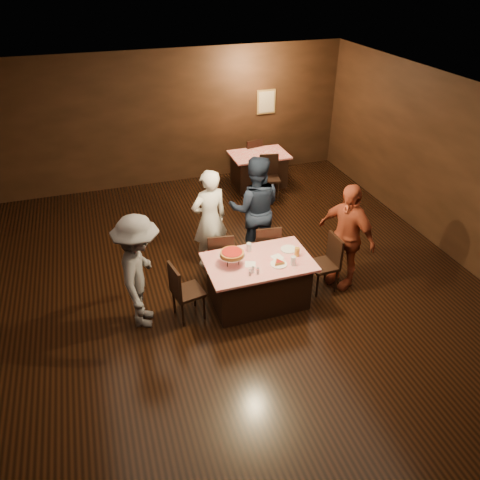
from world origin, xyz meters
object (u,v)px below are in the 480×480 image
Objects in this scene: glass_amber at (297,252)px; pizza_stand at (232,254)px; diner_red_shirt at (346,236)px; chair_back_near at (270,178)px; main_table at (258,282)px; chair_far_right at (265,247)px; diner_navy_hoodie at (255,209)px; plate_empty at (289,249)px; chair_far_left at (220,256)px; diner_grey_knit at (140,273)px; chair_back_far at (250,157)px; chair_end_right at (323,264)px; chair_end_left at (188,291)px; diner_white_jacket at (210,219)px; back_table at (259,170)px; glass_front_right at (293,261)px; glass_back at (249,247)px.

pizza_stand is at bearing 174.29° from glass_amber.
pizza_stand is at bearing -113.72° from diner_red_shirt.
pizza_stand reaches higher than chair_back_near.
main_table is 11.43× the size of glass_amber.
chair_back_near is at bearing -105.97° from chair_far_right.
diner_navy_hoodie reaches higher than plate_empty.
diner_red_shirt is at bearing 167.65° from chair_far_left.
diner_grey_knit is at bearing 177.10° from main_table.
diner_grey_knit is (-3.25, -4.59, 0.41)m from chair_back_far.
glass_amber is (-0.50, -0.05, 0.37)m from chair_end_right.
chair_back_near reaches higher than plate_empty.
chair_end_left is at bearing -174.81° from plate_empty.
chair_end_right is 0.53× the size of diner_white_jacket.
plate_empty is at bearing -119.65° from diner_red_shirt.
diner_grey_knit is at bearing 24.00° from chair_far_right.
pizza_stand is (-0.80, -0.70, 0.48)m from chair_far_right.
diner_navy_hoodie is at bearing -111.53° from back_table.
diner_red_shirt is 1.89m from pizza_stand.
back_table is 9.29× the size of glass_front_right.
plate_empty is (-0.94, 0.09, -0.12)m from diner_red_shirt.
chair_far_left reaches higher than main_table.
chair_back_near reaches higher than glass_back.
diner_red_shirt is at bearing 2.14° from main_table.
chair_far_left is 1.33m from glass_amber.
pizza_stand is at bearing 55.98° from chair_back_far.
chair_back_far is 2.50× the size of pizza_stand.
chair_back_near is 3.80× the size of plate_empty.
back_table is 3.42× the size of pizza_stand.
diner_white_jacket is at bearing -146.03° from diner_red_shirt.
pizza_stand reaches higher than glass_amber.
diner_navy_hoodie reaches higher than diner_grey_knit.
diner_navy_hoodie is (0.80, 0.52, 0.48)m from chair_far_left.
chair_far_right is at bearing 104.04° from glass_amber.
diner_grey_knit is at bearing 46.12° from diner_navy_hoodie.
glass_amber is (-0.90, -3.42, 0.37)m from chair_back_near.
diner_white_jacket is (-1.52, 1.25, 0.41)m from chair_end_right.
diner_white_jacket is 1.74m from glass_front_right.
chair_end_right is 2.50× the size of pizza_stand.
chair_back_near is at bearing 60.21° from pizza_stand.
chair_back_far is 5.63m from diner_grey_knit.
diner_white_jacket reaches higher than main_table.
diner_grey_knit is (-2.14, -1.18, -0.06)m from diner_navy_hoodie.
main_table is at bearing 95.46° from diner_white_jacket.
back_table is 4.09m from chair_end_right.
chair_back_near is 0.53× the size of diner_red_shirt.
chair_far_left and chair_far_right have the same top height.
chair_back_far is 5.05m from glass_front_right.
glass_front_right is (-0.10, -0.40, 0.06)m from plate_empty.
chair_far_right is 1.05m from diner_white_jacket.
glass_amber is (0.20, -0.80, 0.37)m from chair_far_right.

